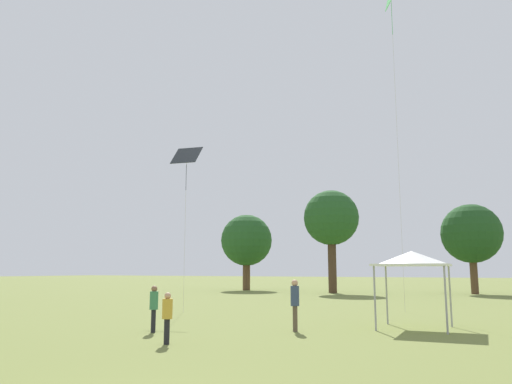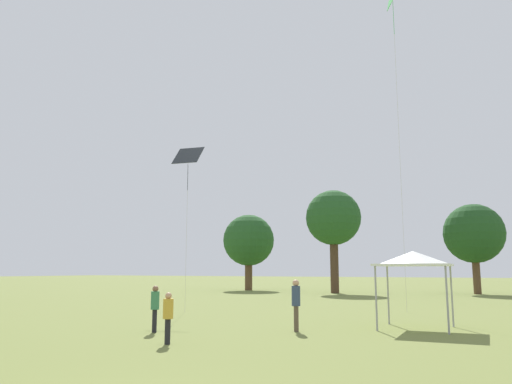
% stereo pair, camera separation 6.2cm
% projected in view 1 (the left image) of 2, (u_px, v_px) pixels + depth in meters
% --- Properties ---
extents(person_standing_1, '(0.35, 0.35, 1.52)m').
position_uv_depth(person_standing_1, '(167.00, 313.00, 14.98)').
color(person_standing_1, black).
rests_on(person_standing_1, ground).
extents(person_standing_2, '(0.33, 0.33, 1.64)m').
position_uv_depth(person_standing_2, '(154.00, 304.00, 17.78)').
color(person_standing_2, black).
rests_on(person_standing_2, ground).
extents(person_standing_4, '(0.41, 0.41, 1.85)m').
position_uv_depth(person_standing_4, '(295.00, 300.00, 18.11)').
color(person_standing_4, brown).
rests_on(person_standing_4, ground).
extents(canopy_tent, '(2.85, 2.85, 2.92)m').
position_uv_depth(canopy_tent, '(412.00, 259.00, 19.19)').
color(canopy_tent, white).
rests_on(canopy_tent, ground).
extents(kite_0, '(1.66, 1.31, 8.99)m').
position_uv_depth(kite_0, '(187.00, 157.00, 27.47)').
color(kite_0, '#1E2328').
rests_on(kite_0, ground).
extents(kite_2, '(0.96, 1.44, 18.64)m').
position_uv_depth(kite_2, '(391.00, 1.00, 28.64)').
color(kite_2, green).
rests_on(kite_2, ground).
extents(distant_tree_0, '(5.48, 5.48, 8.29)m').
position_uv_depth(distant_tree_0, '(471.00, 234.00, 46.39)').
color(distant_tree_0, brown).
rests_on(distant_tree_0, ground).
extents(distant_tree_1, '(5.65, 5.65, 8.29)m').
position_uv_depth(distant_tree_1, '(247.00, 241.00, 55.35)').
color(distant_tree_1, brown).
rests_on(distant_tree_1, ground).
extents(distant_tree_2, '(5.36, 5.36, 9.93)m').
position_uv_depth(distant_tree_2, '(331.00, 219.00, 48.72)').
color(distant_tree_2, '#473323').
rests_on(distant_tree_2, ground).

